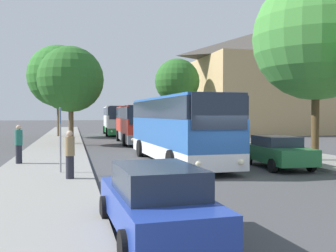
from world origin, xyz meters
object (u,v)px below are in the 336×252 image
pedestrian_waiting_far (19,144)px  tree_right_far (316,37)px  bus_middle (136,123)px  parked_car_right_near (277,151)px  bus_rear (116,120)px  bus_front (177,128)px  tree_right_mid (177,81)px  parked_car_left_curb (156,200)px  pedestrian_waiting_near (70,154)px  tree_left_far (58,76)px  bus_stop_sign (60,132)px  tree_left_near (71,79)px

pedestrian_waiting_far → tree_right_far: bearing=0.2°
bus_middle → parked_car_right_near: (4.07, -17.15, -0.94)m
bus_rear → parked_car_right_near: size_ratio=2.48×
bus_front → bus_rear: bearing=88.4°
parked_car_right_near → tree_right_mid: 29.68m
bus_front → tree_right_mid: (6.90, 25.87, 4.68)m
bus_front → pedestrian_waiting_far: bearing=175.9°
parked_car_right_near → pedestrian_waiting_far: pedestrian_waiting_far is taller
parked_car_left_curb → pedestrian_waiting_near: 7.35m
parked_car_right_near → tree_left_far: (-10.91, 27.59, 5.88)m
bus_stop_sign → bus_rear: bearing=79.8°
bus_rear → tree_right_far: (7.19, -30.01, 4.69)m
bus_rear → parked_car_left_curb: bus_rear is taller
bus_front → tree_left_far: size_ratio=1.16×
bus_front → tree_left_near: size_ratio=1.45×
parked_car_left_curb → tree_right_mid: 39.76m
parked_car_left_curb → bus_stop_sign: size_ratio=1.70×
pedestrian_waiting_near → tree_left_far: 29.93m
bus_rear → pedestrian_waiting_far: size_ratio=6.00×
parked_car_right_near → tree_left_near: size_ratio=0.57×
parked_car_right_near → tree_left_far: bearing=-65.1°
bus_middle → pedestrian_waiting_near: size_ratio=5.74×
parked_car_right_near → pedestrian_waiting_near: 9.70m
pedestrian_waiting_near → parked_car_left_curb: bearing=147.8°
bus_stop_sign → tree_right_far: 13.73m
bus_rear → parked_car_left_curb: bearing=-93.1°
bus_rear → pedestrian_waiting_far: bus_rear is taller
parked_car_right_near → pedestrian_waiting_near: bearing=13.9°
bus_middle → tree_left_near: bearing=-169.1°
parked_car_right_near → tree_right_far: 6.56m
parked_car_left_curb → bus_stop_sign: bearing=101.4°
tree_right_mid → pedestrian_waiting_near: bearing=-111.9°
pedestrian_waiting_far → tree_right_far: (14.88, -2.10, 5.43)m
bus_stop_sign → tree_right_far: bearing=6.1°
bus_rear → tree_right_far: tree_right_far is taller
tree_left_near → tree_right_mid: (12.39, 12.76, 1.13)m
bus_middle → bus_rear: 14.16m
tree_left_far → tree_left_near: bearing=-83.2°
bus_middle → pedestrian_waiting_far: size_ratio=5.49×
bus_rear → tree_left_far: bearing=-148.8°
bus_middle → bus_rear: bearing=92.3°
bus_front → tree_right_mid: 27.18m
bus_front → tree_right_far: size_ratio=1.18×
pedestrian_waiting_near → tree_left_near: size_ratio=0.23×
bus_front → tree_left_near: tree_left_near is taller
tree_right_mid → parked_car_left_curb: bearing=-105.6°
bus_rear → tree_right_far: size_ratio=1.16×
bus_front → pedestrian_waiting_near: (-5.46, -4.90, -0.77)m
bus_stop_sign → tree_left_far: (-0.99, 27.66, 4.86)m
pedestrian_waiting_near → bus_stop_sign: bearing=-33.3°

